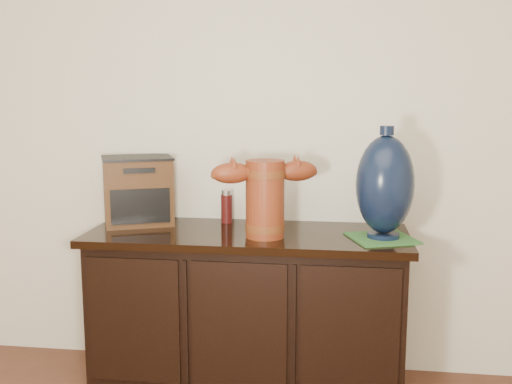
# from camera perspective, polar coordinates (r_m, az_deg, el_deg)

# --- Properties ---
(sideboard) EXTENTS (1.46, 0.56, 0.75)m
(sideboard) POSITION_cam_1_polar(r_m,az_deg,el_deg) (2.85, -0.79, -11.04)
(sideboard) COLOR black
(sideboard) RESTS_ON ground
(terracotta_vessel) EXTENTS (0.47, 0.26, 0.34)m
(terracotta_vessel) POSITION_cam_1_polar(r_m,az_deg,el_deg) (2.61, 0.87, -0.20)
(terracotta_vessel) COLOR maroon
(terracotta_vessel) RESTS_ON sideboard
(tv_radio) EXTENTS (0.40, 0.37, 0.33)m
(tv_radio) POSITION_cam_1_polar(r_m,az_deg,el_deg) (2.95, -11.18, 0.15)
(tv_radio) COLOR #432610
(tv_radio) RESTS_ON sideboard
(green_mat) EXTENTS (0.33, 0.33, 0.01)m
(green_mat) POSITION_cam_1_polar(r_m,az_deg,el_deg) (2.67, 11.90, -4.32)
(green_mat) COLOR #2E622C
(green_mat) RESTS_ON sideboard
(lamp_base) EXTENTS (0.32, 0.32, 0.48)m
(lamp_base) POSITION_cam_1_polar(r_m,az_deg,el_deg) (2.62, 12.18, 0.65)
(lamp_base) COLOR black
(lamp_base) RESTS_ON green_mat
(spray_can) EXTENTS (0.06, 0.06, 0.16)m
(spray_can) POSITION_cam_1_polar(r_m,az_deg,el_deg) (2.93, -2.82, -1.39)
(spray_can) COLOR maroon
(spray_can) RESTS_ON sideboard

